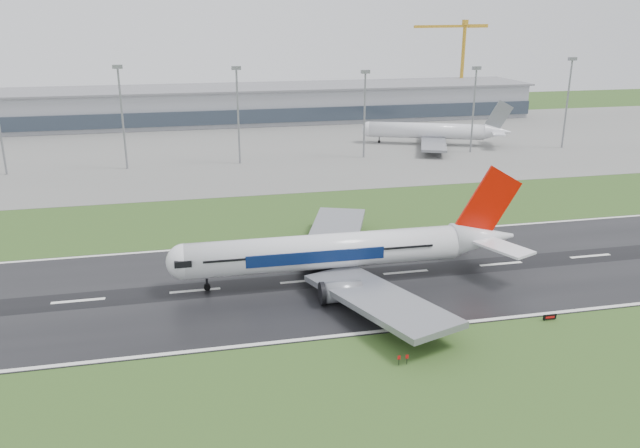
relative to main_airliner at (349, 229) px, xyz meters
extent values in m
plane|color=#2A491A|center=(11.60, 0.50, -9.86)|extent=(520.00, 520.00, 0.00)
cube|color=black|center=(11.60, 0.50, -9.81)|extent=(400.00, 45.00, 0.10)
cube|color=slate|center=(11.60, 125.50, -9.82)|extent=(400.00, 130.00, 0.08)
cube|color=gray|center=(11.60, 185.50, -2.36)|extent=(240.00, 36.00, 15.00)
cylinder|color=gray|center=(-82.61, 100.50, 4.35)|extent=(0.64, 0.64, 28.42)
cylinder|color=gray|center=(-46.71, 100.50, 5.80)|extent=(0.64, 0.64, 31.31)
cylinder|color=gray|center=(-10.69, 100.50, 5.30)|extent=(0.64, 0.64, 30.31)
cylinder|color=gray|center=(31.89, 100.50, 4.32)|extent=(0.64, 0.64, 28.36)
cylinder|color=gray|center=(71.59, 100.50, 4.56)|extent=(0.64, 0.64, 28.84)
cylinder|color=gray|center=(108.00, 100.50, 5.84)|extent=(0.64, 0.64, 31.40)
camera|label=1|loc=(-28.71, -106.54, 37.92)|focal=35.67mm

